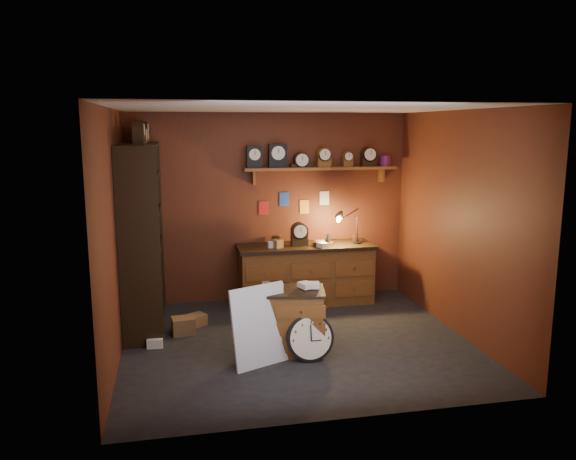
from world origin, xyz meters
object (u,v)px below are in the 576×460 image
Objects in this scene: low_cabinet at (296,318)px; big_round_clock at (310,338)px; workbench at (306,271)px; shelving_unit at (140,229)px.

low_cabinet is 1.57× the size of big_round_clock.
workbench reaches higher than low_cabinet.
workbench reaches higher than big_round_clock.
shelving_unit is at bearing 140.48° from big_round_clock.
big_round_clock is at bearing -39.52° from shelving_unit.
workbench is (2.25, 0.49, -0.78)m from shelving_unit.
low_cabinet is at bearing 109.77° from big_round_clock.
workbench is 2.05m from big_round_clock.
shelving_unit is 2.57m from big_round_clock.
shelving_unit reaches higher than low_cabinet.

